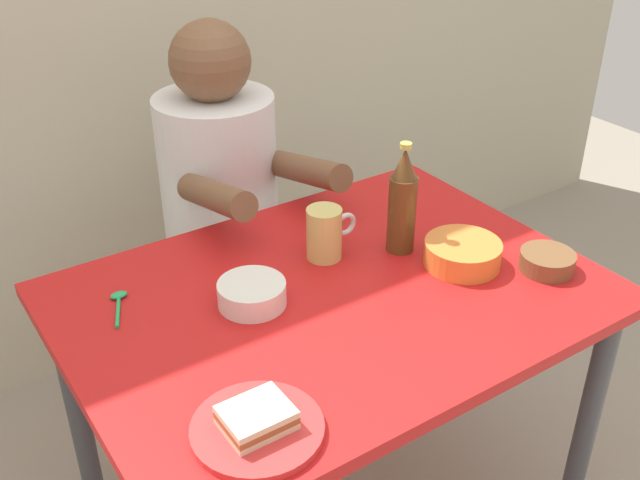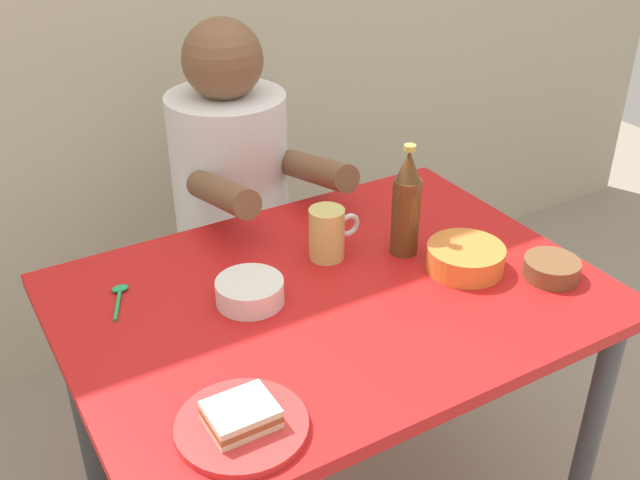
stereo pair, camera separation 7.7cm
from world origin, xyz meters
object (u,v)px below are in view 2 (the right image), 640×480
at_px(dining_table, 332,327).
at_px(stool, 238,293).
at_px(rice_bowl_white, 250,290).
at_px(plate_orange, 242,426).
at_px(beer_bottle, 406,205).
at_px(sandwich, 241,415).
at_px(beer_mug, 328,233).
at_px(person_seated, 231,168).

relative_size(dining_table, stool, 2.44).
bearing_deg(dining_table, rice_bowl_white, 161.70).
distance_m(dining_table, plate_orange, 0.44).
height_order(dining_table, beer_bottle, beer_bottle).
xyz_separation_m(plate_orange, sandwich, (0.00, 0.00, 0.02)).
bearing_deg(beer_bottle, plate_orange, -149.96).
relative_size(sandwich, beer_mug, 0.87).
distance_m(stool, sandwich, 1.06).
height_order(dining_table, rice_bowl_white, rice_bowl_white).
bearing_deg(dining_table, beer_mug, 62.89).
distance_m(sandwich, beer_bottle, 0.65).
relative_size(plate_orange, beer_mug, 1.75).
xyz_separation_m(person_seated, plate_orange, (-0.39, -0.89, -0.02)).
height_order(plate_orange, beer_mug, beer_mug).
distance_m(dining_table, person_seated, 0.63).
bearing_deg(dining_table, stool, 85.09).
relative_size(beer_bottle, rice_bowl_white, 1.87).
height_order(stool, person_seated, person_seated).
bearing_deg(person_seated, plate_orange, -113.70).
bearing_deg(stool, rice_bowl_white, -110.71).
bearing_deg(plate_orange, stool, 66.56).
relative_size(person_seated, plate_orange, 3.27).
relative_size(plate_orange, sandwich, 2.00).
bearing_deg(plate_orange, dining_table, 38.54).
bearing_deg(person_seated, sandwich, -113.70).
height_order(beer_bottle, rice_bowl_white, beer_bottle).
xyz_separation_m(sandwich, beer_bottle, (0.56, 0.32, 0.09)).
bearing_deg(plate_orange, rice_bowl_white, 61.94).
bearing_deg(rice_bowl_white, stool, 69.29).
relative_size(person_seated, sandwich, 6.54).
distance_m(dining_table, beer_bottle, 0.31).
bearing_deg(beer_mug, stool, 91.15).
xyz_separation_m(dining_table, person_seated, (0.05, 0.62, 0.12)).
xyz_separation_m(dining_table, beer_mug, (0.06, 0.13, 0.15)).
xyz_separation_m(dining_table, stool, (0.05, 0.63, -0.30)).
relative_size(stool, beer_bottle, 1.72).
bearing_deg(stool, dining_table, -94.91).
bearing_deg(beer_mug, sandwich, -135.49).
bearing_deg(plate_orange, person_seated, 66.30).
xyz_separation_m(sandwich, beer_mug, (0.40, 0.39, 0.03)).
relative_size(dining_table, rice_bowl_white, 7.86).
bearing_deg(beer_bottle, stool, 106.62).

